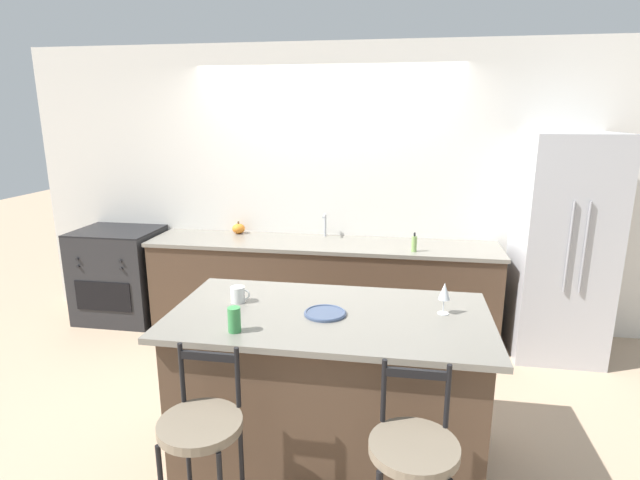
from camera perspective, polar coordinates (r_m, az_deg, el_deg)
ground_plane at (r=4.63m, az=-0.62°, el=-12.15°), size 18.00×18.00×0.00m
wall_back at (r=4.90m, az=0.80°, el=5.95°), size 6.00×0.07×2.70m
back_counter at (r=4.80m, az=0.17°, el=-5.33°), size 3.26×0.69×0.89m
sink_faucet at (r=4.83m, az=0.57°, el=1.99°), size 0.02×0.13×0.22m
kitchen_island at (r=3.11m, az=1.02°, el=-16.35°), size 1.84×0.98×0.94m
refrigerator at (r=4.73m, az=25.79°, el=-0.68°), size 0.72×0.78×1.91m
oven_range at (r=5.49m, az=-21.83°, el=-3.65°), size 0.80×0.68×0.93m
bar_stool_near at (r=2.56m, az=-13.31°, el=-21.84°), size 0.39×0.39×1.01m
bar_stool_far at (r=2.40m, az=10.55°, el=-24.34°), size 0.39×0.39×1.01m
dinner_plate at (r=2.88m, az=0.60°, el=-8.34°), size 0.24×0.24×0.02m
wine_glass at (r=2.93m, az=14.03°, el=-5.78°), size 0.07×0.07×0.19m
coffee_mug at (r=3.09m, az=-9.32°, el=-6.16°), size 0.12×0.09×0.10m
tumbler_cup at (r=2.68m, az=-9.77°, el=-8.96°), size 0.07×0.07×0.14m
pumpkin_decoration at (r=5.04m, az=-9.28°, el=1.30°), size 0.13×0.13×0.12m
soap_bottle at (r=4.39m, az=10.71°, el=-0.42°), size 0.05×0.05×0.17m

